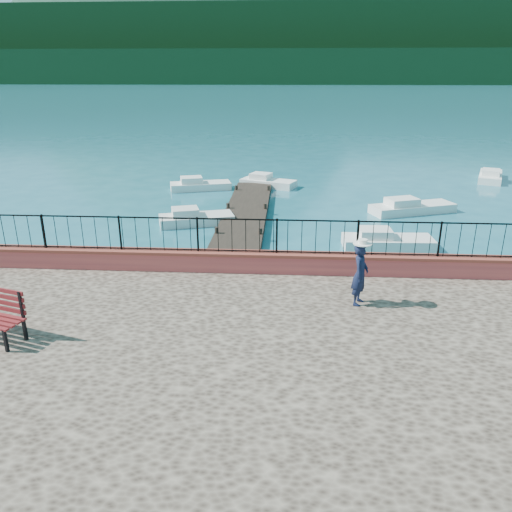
# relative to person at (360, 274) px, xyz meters

# --- Properties ---
(ground) EXTENTS (2000.00, 2000.00, 0.00)m
(ground) POSITION_rel_person_xyz_m (-1.75, -1.80, -1.97)
(ground) COLOR #19596B
(ground) RESTS_ON ground
(parapet) EXTENTS (28.00, 0.46, 0.58)m
(parapet) POSITION_rel_person_xyz_m (-1.75, 1.90, -0.48)
(parapet) COLOR #CA5249
(parapet) RESTS_ON promenade
(railing) EXTENTS (27.00, 0.05, 0.95)m
(railing) POSITION_rel_person_xyz_m (-1.75, 1.90, 0.29)
(railing) COLOR black
(railing) RESTS_ON parapet
(dock) EXTENTS (2.00, 16.00, 0.30)m
(dock) POSITION_rel_person_xyz_m (-3.75, 10.20, -1.82)
(dock) COLOR #2D231C
(dock) RESTS_ON ground
(far_forest) EXTENTS (900.00, 60.00, 18.00)m
(far_forest) POSITION_rel_person_xyz_m (-1.75, 298.20, 7.03)
(far_forest) COLOR black
(far_forest) RESTS_ON ground
(foothills) EXTENTS (900.00, 120.00, 44.00)m
(foothills) POSITION_rel_person_xyz_m (-1.75, 358.20, 20.03)
(foothills) COLOR black
(foothills) RESTS_ON ground
(companion_hill) EXTENTS (448.00, 384.00, 180.00)m
(companion_hill) POSITION_rel_person_xyz_m (218.25, 558.20, -1.97)
(companion_hill) COLOR #142D23
(companion_hill) RESTS_ON ground
(person) EXTENTS (0.54, 0.65, 1.53)m
(person) POSITION_rel_person_xyz_m (0.00, 0.00, 0.00)
(person) COLOR #101832
(person) RESTS_ON promenade
(hat) EXTENTS (0.44, 0.44, 0.12)m
(hat) POSITION_rel_person_xyz_m (0.00, 0.00, 0.83)
(hat) COLOR white
(hat) RESTS_ON person
(boat_0) EXTENTS (3.54, 2.23, 0.80)m
(boat_0) POSITION_rel_person_xyz_m (-5.88, 10.43, -1.57)
(boat_0) COLOR silver
(boat_0) RESTS_ON ground
(boat_1) EXTENTS (3.52, 1.42, 0.80)m
(boat_1) POSITION_rel_person_xyz_m (2.20, 7.69, -1.57)
(boat_1) COLOR silver
(boat_1) RESTS_ON ground
(boat_2) EXTENTS (4.38, 2.67, 0.80)m
(boat_2) POSITION_rel_person_xyz_m (4.37, 13.05, -1.57)
(boat_2) COLOR silver
(boat_2) RESTS_ON ground
(boat_3) EXTENTS (3.70, 2.19, 0.80)m
(boat_3) POSITION_rel_person_xyz_m (-6.88, 17.45, -1.57)
(boat_3) COLOR silver
(boat_3) RESTS_ON ground
(boat_4) EXTENTS (3.51, 2.40, 0.80)m
(boat_4) POSITION_rel_person_xyz_m (-2.95, 18.54, -1.57)
(boat_4) COLOR white
(boat_4) RESTS_ON ground
(boat_5) EXTENTS (2.58, 3.96, 0.80)m
(boat_5) POSITION_rel_person_xyz_m (11.16, 21.39, -1.57)
(boat_5) COLOR white
(boat_5) RESTS_ON ground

